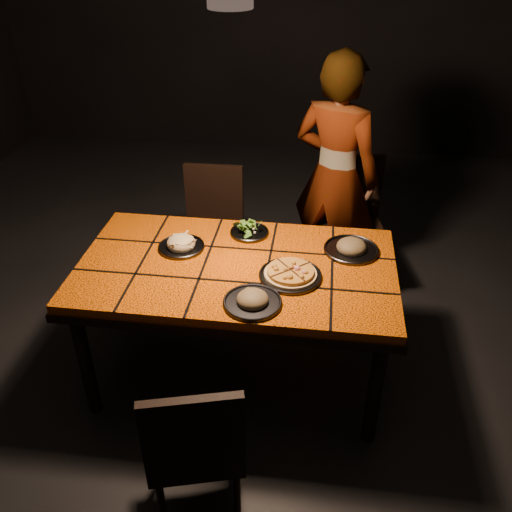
# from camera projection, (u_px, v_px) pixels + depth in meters

# --- Properties ---
(room_shell) EXTENTS (6.04, 7.04, 3.08)m
(room_shell) POSITION_uv_depth(u_px,v_px,m) (233.00, 120.00, 2.33)
(room_shell) COLOR black
(room_shell) RESTS_ON ground
(dining_table) EXTENTS (1.62, 0.92, 0.75)m
(dining_table) POSITION_uv_depth(u_px,v_px,m) (237.00, 277.00, 2.78)
(dining_table) COLOR #E75E07
(dining_table) RESTS_ON ground
(chair_near) EXTENTS (0.47, 0.47, 0.84)m
(chair_near) POSITION_uv_depth(u_px,v_px,m) (195.00, 444.00, 2.14)
(chair_near) COLOR black
(chair_near) RESTS_ON ground
(chair_far_left) EXTENTS (0.40, 0.40, 0.86)m
(chair_far_left) POSITION_uv_depth(u_px,v_px,m) (213.00, 222.00, 3.62)
(chair_far_left) COLOR black
(chair_far_left) RESTS_ON ground
(chair_far_right) EXTENTS (0.49, 0.49, 0.92)m
(chair_far_right) POSITION_uv_depth(u_px,v_px,m) (352.00, 217.00, 3.61)
(chair_far_right) COLOR black
(chair_far_right) RESTS_ON ground
(diner) EXTENTS (0.69, 0.59, 1.60)m
(diner) POSITION_uv_depth(u_px,v_px,m) (335.00, 176.00, 3.50)
(diner) COLOR brown
(diner) RESTS_ON ground
(plate_pizza) EXTENTS (0.36, 0.36, 0.04)m
(plate_pizza) POSITION_uv_depth(u_px,v_px,m) (290.00, 274.00, 2.63)
(plate_pizza) COLOR #38383D
(plate_pizza) RESTS_ON dining_table
(plate_pasta) EXTENTS (0.24, 0.24, 0.08)m
(plate_pasta) POSITION_uv_depth(u_px,v_px,m) (181.00, 245.00, 2.85)
(plate_pasta) COLOR #38383D
(plate_pasta) RESTS_ON dining_table
(plate_salad) EXTENTS (0.21, 0.21, 0.07)m
(plate_salad) POSITION_uv_depth(u_px,v_px,m) (249.00, 230.00, 2.97)
(plate_salad) COLOR #38383D
(plate_salad) RESTS_ON dining_table
(plate_mushroom_a) EXTENTS (0.27, 0.27, 0.09)m
(plate_mushroom_a) POSITION_uv_depth(u_px,v_px,m) (253.00, 300.00, 2.45)
(plate_mushroom_a) COLOR #38383D
(plate_mushroom_a) RESTS_ON dining_table
(plate_mushroom_b) EXTENTS (0.29, 0.29, 0.09)m
(plate_mushroom_b) POSITION_uv_depth(u_px,v_px,m) (351.00, 247.00, 2.82)
(plate_mushroom_b) COLOR #38383D
(plate_mushroom_b) RESTS_ON dining_table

